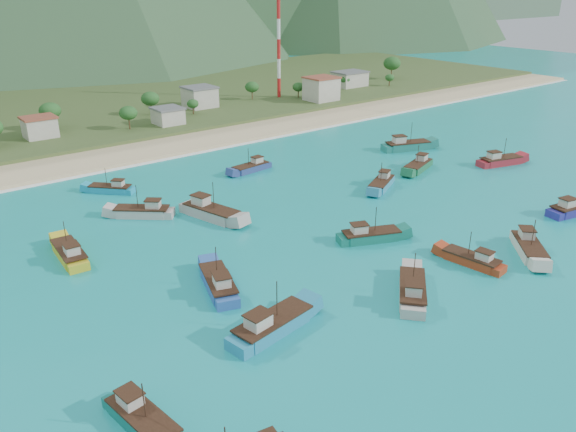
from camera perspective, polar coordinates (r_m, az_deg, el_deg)
ground at (r=77.84m, az=3.65°, el=-7.47°), size 600.00×600.00×0.00m
beach at (r=142.00m, az=-18.09°, el=5.61°), size 400.00×18.00×1.20m
land at (r=198.99m, az=-24.54°, el=9.37°), size 400.00×110.00×2.40m
surf_line at (r=133.45m, az=-16.61°, el=4.72°), size 400.00×2.50×0.08m
village at (r=166.45m, az=-16.57°, el=9.87°), size 217.76×31.33×7.41m
vegetation at (r=161.49m, az=-23.47°, el=8.77°), size 276.46×25.90×9.36m
radio_tower at (r=198.96m, az=-0.95°, el=17.53°), size 1.20×1.20×39.01m
boat_2 at (r=125.82m, az=-3.75°, el=4.88°), size 10.02×3.98×5.76m
boat_3 at (r=114.51m, az=26.99°, el=0.60°), size 11.30×5.17×6.44m
boat_5 at (r=104.06m, az=-14.50°, el=0.35°), size 10.20×9.38×6.33m
boat_9 at (r=144.85m, az=11.97°, el=6.96°), size 12.98×7.86×7.38m
boat_10 at (r=68.55m, az=-1.66°, el=-11.14°), size 12.38×5.41×7.07m
boat_12 at (r=77.87m, az=-7.05°, el=-6.92°), size 6.54×11.50×6.52m
boat_13 at (r=101.17m, az=-7.88°, el=0.34°), size 6.68×12.91×7.32m
boat_15 at (r=58.21m, az=-14.59°, el=-19.46°), size 4.27×10.21×5.85m
boat_17 at (r=116.64m, az=9.48°, el=3.19°), size 10.47×7.40×6.04m
boat_18 at (r=91.74m, az=-21.29°, el=-3.64°), size 3.86×10.89×6.33m
boat_19 at (r=88.28m, az=18.21°, el=-4.34°), size 4.00×9.71×5.57m
boat_20 at (r=92.34m, az=8.32°, el=-2.07°), size 10.88×7.05×6.22m
boat_21 at (r=138.75m, az=20.74°, el=5.21°), size 11.63×6.17×6.59m
boat_23 at (r=77.35m, az=12.51°, el=-7.54°), size 10.52×9.81×6.57m
boat_25 at (r=117.96m, az=-17.54°, el=2.58°), size 8.30×8.57×5.44m
boat_26 at (r=94.98m, az=23.25°, el=-3.04°), size 9.91×9.94×6.40m
boat_30 at (r=129.55m, az=13.08°, el=4.91°), size 11.16×6.45×6.33m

